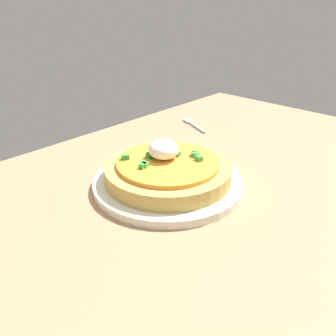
% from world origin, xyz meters
% --- Properties ---
extents(dining_table, '(1.22, 0.68, 0.02)m').
position_xyz_m(dining_table, '(0.00, 0.00, 0.01)').
color(dining_table, '#A47B58').
rests_on(dining_table, ground).
extents(plate, '(0.25, 0.25, 0.01)m').
position_xyz_m(plate, '(-0.03, -0.04, 0.03)').
color(plate, silver).
rests_on(plate, dining_table).
extents(pizza, '(0.21, 0.21, 0.06)m').
position_xyz_m(pizza, '(-0.04, -0.04, 0.05)').
color(pizza, tan).
rests_on(pizza, plate).
extents(fork, '(0.05, 0.10, 0.00)m').
position_xyz_m(fork, '(-0.30, -0.20, 0.02)').
color(fork, '#B7B7BC').
rests_on(fork, dining_table).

